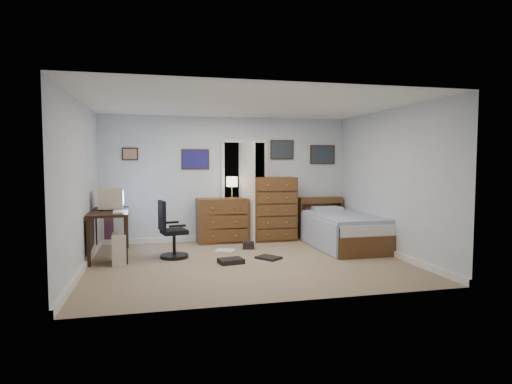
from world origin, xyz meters
TOP-DOWN VIEW (x-y plane):
  - floor at (0.00, 0.00)m, footprint 5.00×4.00m
  - computer_desk at (-2.29, 0.90)m, footprint 0.70×1.39m
  - crt_monitor at (-2.18, 1.06)m, footprint 0.42×0.40m
  - keyboard at (-2.02, 0.56)m, footprint 0.18×0.43m
  - pc_tower at (-2.00, 0.36)m, footprint 0.24×0.45m
  - office_chair at (-1.20, 0.56)m, footprint 0.56×0.56m
  - media_stack at (-2.32, 2.08)m, footprint 0.18×0.18m
  - low_dresser at (-0.15, 1.77)m, footprint 1.01×0.54m
  - table_lamp at (0.05, 1.78)m, footprint 0.23×0.23m
  - doorway at (0.35, 2.27)m, footprint 0.96×1.12m
  - tall_dresser at (0.90, 1.75)m, footprint 0.88×0.52m
  - headboard_bookcase at (1.96, 1.86)m, footprint 0.94×0.26m
  - bed at (1.98, 0.80)m, footprint 1.12×2.06m
  - wall_posters at (0.57, 1.98)m, footprint 4.38×0.04m
  - floor_clutter at (-0.04, 0.40)m, footprint 1.10×1.31m

SIDE VIEW (x-z plane):
  - floor at x=0.00m, z-range -0.02..0.00m
  - floor_clutter at x=-0.04m, z-range -0.03..0.10m
  - pc_tower at x=-2.00m, z-range 0.00..0.47m
  - bed at x=1.98m, z-range -0.02..0.66m
  - office_chair at x=-1.20m, z-range -0.11..0.86m
  - low_dresser at x=-0.15m, z-range 0.00..0.88m
  - media_stack at x=-2.32m, z-range 0.00..0.88m
  - headboard_bookcase at x=1.96m, z-range 0.03..0.87m
  - computer_desk at x=-2.29m, z-range 0.21..1.00m
  - tall_dresser at x=0.90m, z-range 0.00..1.29m
  - keyboard at x=-2.02m, z-range 0.79..0.81m
  - crt_monitor at x=-2.18m, z-range 0.79..1.17m
  - doorway at x=0.35m, z-range -0.02..2.03m
  - table_lamp at x=0.05m, z-range 0.98..1.40m
  - wall_posters at x=0.57m, z-range 1.45..2.05m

